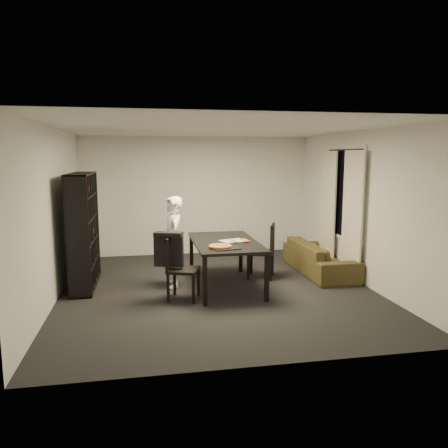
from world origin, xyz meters
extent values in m
cube|color=black|center=(0.00, 0.00, 0.00)|extent=(5.00, 5.50, 0.01)
cube|color=white|center=(0.00, 0.00, 2.60)|extent=(5.00, 5.50, 0.01)
cube|color=white|center=(0.00, 2.75, 1.30)|extent=(5.00, 0.01, 2.60)
cube|color=white|center=(0.00, -2.75, 1.30)|extent=(5.00, 0.01, 2.60)
cube|color=white|center=(-2.50, 0.00, 1.30)|extent=(0.01, 5.50, 2.60)
cube|color=white|center=(2.50, 0.00, 1.30)|extent=(0.01, 5.50, 2.60)
cube|color=black|center=(2.48, 0.60, 1.50)|extent=(0.02, 1.40, 1.60)
cube|color=white|center=(2.48, 0.60, 1.50)|extent=(0.03, 1.52, 1.72)
cube|color=beige|center=(2.40, 0.08, 1.15)|extent=(0.03, 0.70, 2.25)
cube|color=beige|center=(2.40, 1.12, 1.15)|extent=(0.03, 0.70, 2.25)
cube|color=black|center=(-2.16, 0.60, 0.95)|extent=(0.35, 1.50, 1.90)
cube|color=black|center=(0.16, 0.11, 0.76)|extent=(1.04, 1.87, 0.04)
cube|color=black|center=(-0.31, -0.78, 0.37)|extent=(0.06, 0.06, 0.74)
cube|color=black|center=(0.63, -0.78, 0.37)|extent=(0.06, 0.06, 0.74)
cube|color=black|center=(-0.31, 0.99, 0.37)|extent=(0.06, 0.06, 0.74)
cube|color=black|center=(0.63, 0.99, 0.37)|extent=(0.06, 0.06, 0.74)
cube|color=black|center=(-0.59, -0.43, 0.46)|extent=(0.57, 0.57, 0.04)
cube|color=black|center=(-0.78, -0.36, 0.72)|extent=(0.18, 0.44, 0.48)
cube|color=black|center=(-0.78, -0.36, 0.94)|extent=(0.17, 0.41, 0.05)
cube|color=black|center=(-0.47, -0.67, 0.22)|extent=(0.04, 0.04, 0.44)
cube|color=black|center=(-0.35, -0.31, 0.22)|extent=(0.04, 0.04, 0.44)
cube|color=black|center=(-0.83, -0.55, 0.22)|extent=(0.04, 0.04, 0.44)
cube|color=black|center=(-0.71, -0.18, 0.22)|extent=(0.04, 0.04, 0.44)
cube|color=black|center=(0.89, 0.53, 0.47)|extent=(0.59, 0.59, 0.04)
cube|color=black|center=(1.08, 0.45, 0.73)|extent=(0.21, 0.44, 0.49)
cube|color=black|center=(1.08, 0.45, 0.95)|extent=(0.19, 0.41, 0.05)
cube|color=black|center=(0.78, 0.78, 0.22)|extent=(0.04, 0.04, 0.44)
cube|color=black|center=(0.63, 0.42, 0.22)|extent=(0.04, 0.04, 0.44)
cube|color=black|center=(1.14, 0.63, 0.22)|extent=(0.04, 0.04, 0.44)
cube|color=black|center=(1.00, 0.27, 0.22)|extent=(0.04, 0.04, 0.44)
cube|color=black|center=(-0.80, -0.36, 0.75)|extent=(0.45, 0.22, 0.48)
cube|color=black|center=(-0.80, -0.36, 1.01)|extent=(0.46, 0.31, 0.05)
imported|color=white|center=(-0.70, 0.29, 0.76)|extent=(0.41, 0.58, 1.52)
cube|color=black|center=(0.06, -0.48, 0.79)|extent=(0.45, 0.39, 0.01)
cylinder|color=#B06B33|center=(-0.02, -0.42, 0.80)|extent=(0.35, 0.35, 0.02)
cylinder|color=gold|center=(-0.02, -0.42, 0.82)|extent=(0.31, 0.31, 0.01)
cube|color=silver|center=(0.29, 0.08, 0.78)|extent=(0.48, 0.42, 0.01)
imported|color=#3C3718|center=(2.07, 0.66, 0.29)|extent=(0.78, 1.99, 0.58)
camera|label=1|loc=(-1.17, -6.88, 2.17)|focal=35.00mm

